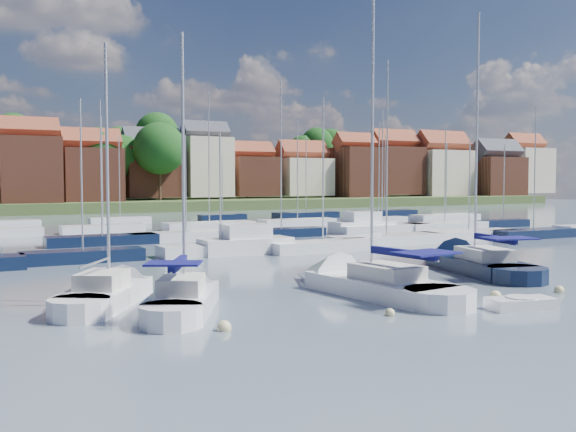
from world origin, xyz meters
TOP-DOWN VIEW (x-y plane):
  - ground at (0.00, 40.00)m, footprint 260.00×260.00m
  - sailboat_left at (-15.88, 2.68)m, footprint 6.45×9.41m
  - sailboat_centre at (-6.90, 2.59)m, footprint 4.81×12.39m
  - sailboat_navy at (3.51, 5.98)m, footprint 6.04×12.66m
  - sailboat_far at (-18.36, 5.69)m, footprint 7.16×9.39m
  - tender at (-3.19, -4.47)m, footprint 3.13×1.98m
  - buoy_a at (-16.04, -2.14)m, footprint 0.55×0.55m
  - buoy_b at (-9.01, -2.91)m, footprint 0.41×0.41m
  - buoy_c at (-7.42, -0.34)m, footprint 0.51×0.51m
  - buoy_d at (1.69, -2.44)m, footprint 0.48×0.48m
  - buoy_e at (0.33, 6.31)m, footprint 0.42×0.42m
  - buoy_g at (-2.27, -2.10)m, footprint 0.54×0.54m
  - buoy_h at (-4.20, 4.92)m, footprint 0.41×0.41m
  - marina_field at (1.91, 35.15)m, footprint 79.62×41.41m
  - far_shore_town at (2.23, 132.67)m, footprint 212.46×90.00m

SIDE VIEW (x-z plane):
  - ground at x=0.00m, z-range 0.00..0.00m
  - buoy_a at x=-16.04m, z-range -0.28..0.28m
  - buoy_b at x=-9.01m, z-range -0.20..0.20m
  - buoy_c at x=-7.42m, z-range -0.26..0.26m
  - buoy_d at x=1.69m, z-range -0.24..0.24m
  - buoy_e at x=0.33m, z-range -0.21..0.21m
  - buoy_g at x=-2.27m, z-range -0.27..0.27m
  - buoy_h at x=-4.20m, z-range -0.20..0.20m
  - tender at x=-3.19m, z-range -0.07..0.55m
  - sailboat_far at x=-18.36m, z-range -6.00..6.68m
  - sailboat_centre at x=-6.90m, z-range -7.84..8.54m
  - sailboat_navy at x=3.51m, z-range -8.11..8.81m
  - sailboat_left at x=-15.88m, z-range -6.02..6.76m
  - marina_field at x=1.91m, z-range -7.53..8.40m
  - far_shore_town at x=2.23m, z-range -6.53..15.74m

